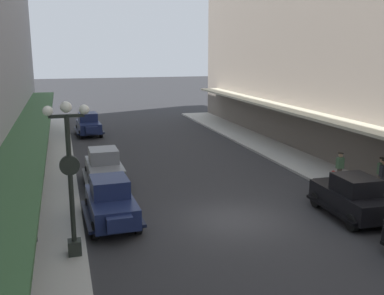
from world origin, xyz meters
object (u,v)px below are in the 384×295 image
(parked_car_4, at_px, (111,201))
(parked_car_0, at_px, (104,166))
(lamp_post_with_clock, at_px, (70,173))
(pedestrian_2, at_px, (383,176))
(parked_car_1, at_px, (88,124))
(pedestrian_3, at_px, (381,174))
(pedestrian_1, at_px, (340,168))
(pedestrian_0, at_px, (32,220))
(fire_hydrant, at_px, (333,178))
(parked_car_3, at_px, (352,196))

(parked_car_4, bearing_deg, parked_car_0, 87.16)
(lamp_post_with_clock, height_order, pedestrian_2, lamp_post_with_clock)
(parked_car_1, relative_size, pedestrian_3, 2.58)
(pedestrian_2, xyz_separation_m, pedestrian_3, (0.18, 0.37, 0.00))
(parked_car_1, relative_size, pedestrian_1, 2.58)
(parked_car_1, height_order, pedestrian_0, parked_car_1)
(fire_hydrant, distance_m, pedestrian_3, 2.25)
(parked_car_1, xyz_separation_m, pedestrian_1, (11.37, -18.21, 0.07))
(parked_car_4, relative_size, pedestrian_0, 2.62)
(lamp_post_with_clock, xyz_separation_m, pedestrian_1, (13.25, 4.27, -1.97))
(parked_car_0, distance_m, pedestrian_3, 13.86)
(pedestrian_1, height_order, pedestrian_3, same)
(fire_hydrant, xyz_separation_m, pedestrian_0, (-14.12, -2.62, 0.43))
(lamp_post_with_clock, relative_size, fire_hydrant, 6.29)
(parked_car_3, distance_m, pedestrian_2, 3.59)
(pedestrian_0, bearing_deg, pedestrian_3, 4.71)
(pedestrian_0, bearing_deg, fire_hydrant, 10.53)
(lamp_post_with_clock, xyz_separation_m, pedestrian_2, (14.33, 2.39, -1.97))
(pedestrian_0, bearing_deg, parked_car_0, 65.01)
(parked_car_4, distance_m, pedestrian_0, 3.21)
(lamp_post_with_clock, relative_size, pedestrian_2, 3.09)
(parked_car_1, distance_m, lamp_post_with_clock, 22.65)
(fire_hydrant, bearing_deg, parked_car_4, -173.52)
(lamp_post_with_clock, xyz_separation_m, pedestrian_3, (14.52, 2.76, -1.97))
(parked_car_1, relative_size, lamp_post_with_clock, 0.84)
(pedestrian_0, xyz_separation_m, pedestrian_3, (15.89, 1.31, 0.02))
(pedestrian_1, bearing_deg, parked_car_4, -172.85)
(parked_car_4, bearing_deg, pedestrian_2, -1.85)
(fire_hydrant, relative_size, pedestrian_1, 0.49)
(parked_car_4, distance_m, fire_hydrant, 11.30)
(parked_car_3, distance_m, pedestrian_3, 3.94)
(lamp_post_with_clock, distance_m, pedestrian_3, 14.91)
(parked_car_1, height_order, pedestrian_3, parked_car_1)
(parked_car_0, distance_m, lamp_post_with_clock, 8.71)
(pedestrian_2, bearing_deg, fire_hydrant, 133.18)
(lamp_post_with_clock, xyz_separation_m, pedestrian_0, (-1.37, 1.45, -2.00))
(parked_car_1, xyz_separation_m, parked_car_4, (-0.35, -19.68, 0.00))
(parked_car_4, bearing_deg, fire_hydrant, 6.48)
(parked_car_3, height_order, lamp_post_with_clock, lamp_post_with_clock)
(parked_car_0, height_order, parked_car_4, same)
(pedestrian_0, height_order, pedestrian_2, pedestrian_2)
(parked_car_1, distance_m, parked_car_3, 23.83)
(parked_car_0, distance_m, parked_car_3, 12.18)
(parked_car_0, bearing_deg, pedestrian_3, -23.44)
(fire_hydrant, bearing_deg, pedestrian_0, -169.47)
(parked_car_1, distance_m, parked_car_4, 19.68)
(pedestrian_0, bearing_deg, pedestrian_2, 3.41)
(parked_car_0, xyz_separation_m, parked_car_4, (-0.27, -5.47, 0.00))
(parked_car_0, bearing_deg, pedestrian_0, -114.99)
(parked_car_0, xyz_separation_m, pedestrian_0, (-3.18, -6.82, 0.05))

